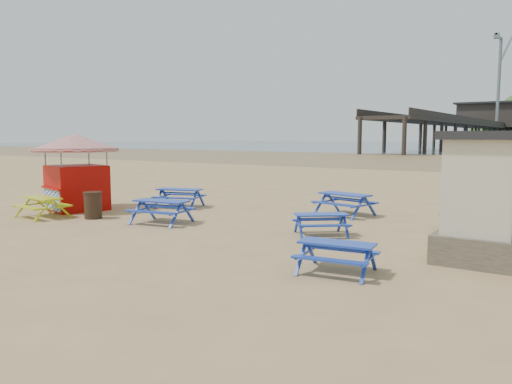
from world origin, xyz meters
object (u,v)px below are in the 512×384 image
Objects in this scene: picnic_table_blue_a at (180,198)px; picnic_table_blue_b at (345,204)px; litter_bin at (93,205)px; picnic_table_yellow at (42,207)px; ice_cream_kiosk at (76,162)px.

picnic_table_blue_b is at bearing -1.94° from picnic_table_blue_a.
picnic_table_yellow is at bearing -154.59° from litter_bin.
picnic_table_yellow is 2.02m from litter_bin.
picnic_table_blue_a is 4.46m from ice_cream_kiosk.
picnic_table_blue_a is 4.04m from litter_bin.
picnic_table_yellow is at bearing -131.43° from picnic_table_blue_b.
ice_cream_kiosk reaches higher than picnic_table_blue_b.
ice_cream_kiosk is 2.94m from litter_bin.
ice_cream_kiosk is at bearing 112.21° from picnic_table_yellow.
ice_cream_kiosk reaches higher than litter_bin.
litter_bin is at bearing -116.46° from picnic_table_blue_a.
ice_cream_kiosk is at bearing 155.41° from litter_bin.
picnic_table_yellow is at bearing -134.18° from picnic_table_blue_a.
picnic_table_blue_b reaches higher than picnic_table_yellow.
ice_cream_kiosk reaches higher than picnic_table_blue_a.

